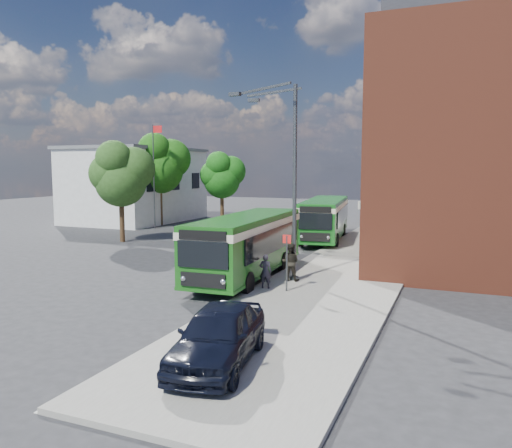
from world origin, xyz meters
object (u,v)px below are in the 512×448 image
at_px(street_lamp, 287,179).
at_px(parked_car, 218,335).
at_px(bus_front, 247,241).
at_px(bus_rear, 325,216).

xyz_separation_m(street_lamp, parked_car, (1.66, -10.31, -3.87)).
xyz_separation_m(bus_front, parked_car, (3.68, -10.36, -0.91)).
distance_m(street_lamp, bus_front, 3.58).
height_order(bus_rear, parked_car, bus_rear).
height_order(bus_front, bus_rear, same).
relative_size(bus_front, bus_rear, 0.93).
height_order(street_lamp, parked_car, street_lamp).
distance_m(bus_front, parked_car, 11.03).
relative_size(bus_front, parked_car, 2.22).
distance_m(bus_front, bus_rear, 13.85).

